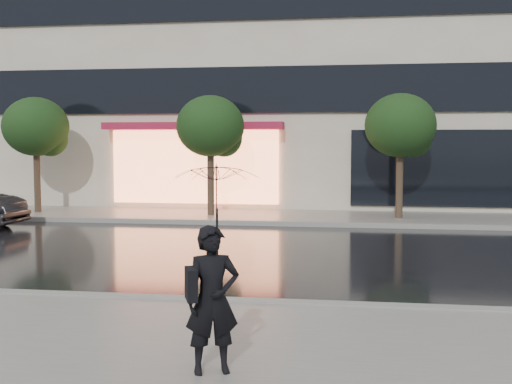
# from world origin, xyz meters

# --- Properties ---
(ground) EXTENTS (120.00, 120.00, 0.00)m
(ground) POSITION_xyz_m (0.00, 0.00, 0.00)
(ground) COLOR black
(ground) RESTS_ON ground
(sidewalk_near) EXTENTS (60.00, 4.50, 0.12)m
(sidewalk_near) POSITION_xyz_m (0.00, -3.25, 0.06)
(sidewalk_near) COLOR slate
(sidewalk_near) RESTS_ON ground
(sidewalk_far) EXTENTS (60.00, 3.50, 0.12)m
(sidewalk_far) POSITION_xyz_m (0.00, 10.25, 0.06)
(sidewalk_far) COLOR slate
(sidewalk_far) RESTS_ON ground
(curb_near) EXTENTS (60.00, 0.25, 0.14)m
(curb_near) POSITION_xyz_m (0.00, -1.00, 0.07)
(curb_near) COLOR gray
(curb_near) RESTS_ON ground
(curb_far) EXTENTS (60.00, 0.25, 0.14)m
(curb_far) POSITION_xyz_m (0.00, 8.50, 0.07)
(curb_far) COLOR gray
(curb_far) RESTS_ON ground
(tree_far_west) EXTENTS (2.20, 2.20, 3.99)m
(tree_far_west) POSITION_xyz_m (-8.94, 10.03, 2.92)
(tree_far_west) COLOR #33261C
(tree_far_west) RESTS_ON ground
(tree_mid_west) EXTENTS (2.20, 2.20, 3.99)m
(tree_mid_west) POSITION_xyz_m (-2.94, 10.03, 2.92)
(tree_mid_west) COLOR #33261C
(tree_mid_west) RESTS_ON ground
(tree_mid_east) EXTENTS (2.20, 2.20, 3.99)m
(tree_mid_east) POSITION_xyz_m (3.06, 10.03, 2.92)
(tree_mid_east) COLOR #33261C
(tree_mid_east) RESTS_ON ground
(pedestrian_with_umbrella) EXTENTS (1.13, 1.14, 2.17)m
(pedestrian_with_umbrella) POSITION_xyz_m (0.12, -3.99, 1.55)
(pedestrian_with_umbrella) COLOR black
(pedestrian_with_umbrella) RESTS_ON sidewalk_near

